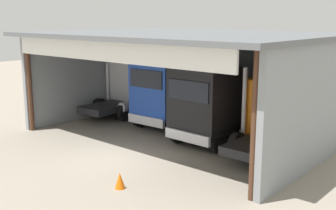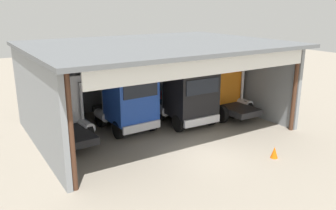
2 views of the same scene
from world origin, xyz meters
The scene contains 9 objects.
ground_plane centered at (0.00, 0.00, 0.00)m, with size 80.00×80.00×0.00m, color gray.
workshop_shed centered at (0.00, 5.75, 3.52)m, with size 13.96×10.75×5.04m.
truck_white_right_bay centered at (-5.35, 6.28, 1.79)m, with size 2.70×5.23×3.45m.
truck_blue_center_right_bay centered at (-1.67, 5.05, 1.93)m, with size 2.71×4.91×3.73m.
truck_black_left_bay centered at (1.82, 4.10, 1.88)m, with size 2.75×4.83×3.60m.
truck_orange_center_bay centered at (4.94, 4.83, 1.69)m, with size 2.57×4.56×3.73m.
oil_drum centered at (-3.45, 9.02, 0.44)m, with size 0.58×0.58×0.88m, color #194CB2.
tool_cart centered at (3.27, 8.67, 0.50)m, with size 0.90×0.60×1.00m, color red.
traffic_cone centered at (2.57, -2.00, 0.28)m, with size 0.36×0.36×0.56m, color orange.
Camera 1 is at (12.60, -11.05, 5.74)m, focal length 44.70 mm.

